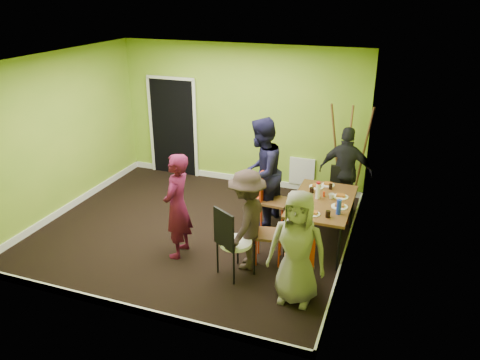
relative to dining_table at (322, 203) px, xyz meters
The scene contains 28 objects.
ground 2.18m from the dining_table, behind, with size 5.00×5.00×0.00m, color black.
room_walls 2.11m from the dining_table, behind, with size 5.04×4.54×2.82m.
dining_table is the anchor object (origin of this frame).
chair_left_far 0.94m from the dining_table, 163.30° to the left, with size 0.46×0.45×1.03m.
chair_left_near 1.06m from the dining_table, 131.91° to the right, with size 0.46×0.46×0.95m.
chair_back_end 1.08m from the dining_table, 83.33° to the left, with size 0.43×0.49×0.92m.
chair_front_end 1.33m from the dining_table, 91.20° to the right, with size 0.46×0.46×0.87m.
chair_bentwood 1.65m from the dining_table, 126.94° to the right, with size 0.56×0.56×1.05m.
easel 1.68m from the dining_table, 84.83° to the left, with size 0.76×0.71×1.90m.
plate_near_left 0.50m from the dining_table, 111.98° to the left, with size 0.24×0.24×0.01m, color white.
plate_near_right 0.47m from the dining_table, 134.58° to the right, with size 0.23×0.23×0.01m, color white.
plate_far_back 0.62m from the dining_table, 92.13° to the left, with size 0.21×0.21×0.01m, color white.
plate_far_front 0.52m from the dining_table, 94.56° to the right, with size 0.21×0.21×0.01m, color white.
plate_wall_back 0.33m from the dining_table, 40.70° to the left, with size 0.24×0.24×0.01m, color white.
plate_wall_front 0.32m from the dining_table, 27.40° to the right, with size 0.25×0.25×0.01m, color white.
thermos 0.20m from the dining_table, 156.34° to the left, with size 0.07×0.07×0.25m, color white.
blue_bottle 0.52m from the dining_table, 51.82° to the right, with size 0.07×0.07×0.22m, color #1730B1.
orange_bottle 0.17m from the dining_table, 92.51° to the left, with size 0.03×0.03×0.08m, color #EC3E16.
glass_mid 0.33m from the dining_table, 133.17° to the left, with size 0.07×0.07×0.09m, color black.
glass_back 0.48m from the dining_table, 85.01° to the left, with size 0.06×0.06×0.09m, color black.
glass_front 0.58m from the dining_table, 71.74° to the right, with size 0.07×0.07×0.10m, color black.
cup_a 0.30m from the dining_table, 137.04° to the right, with size 0.11×0.11×0.09m, color white.
cup_b 0.18m from the dining_table, 41.30° to the left, with size 0.09×0.09×0.08m, color white.
person_standing 2.21m from the dining_table, 151.67° to the right, with size 0.59×0.39×1.61m, color #500D2B.
person_left_far 1.17m from the dining_table, 163.28° to the left, with size 0.90×0.70×1.86m, color black.
person_left_near 1.33m from the dining_table, 131.14° to the right, with size 0.96×0.55×1.49m, color #302320.
person_back_end 1.22m from the dining_table, 81.55° to the left, with size 0.93×0.39×1.59m, color black.
person_front_end 1.54m from the dining_table, 90.90° to the right, with size 0.75×0.49×1.53m, color gray.
Camera 1 is at (3.08, -6.24, 3.80)m, focal length 35.00 mm.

